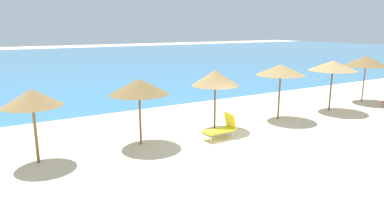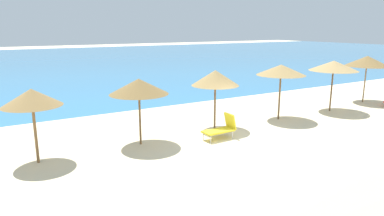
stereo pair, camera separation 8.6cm
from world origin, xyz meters
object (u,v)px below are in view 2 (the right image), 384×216
at_px(beach_umbrella_2, 139,87).
at_px(beach_umbrella_3, 215,78).
at_px(beach_umbrella_1, 32,98).
at_px(lounge_chair_0, 222,128).
at_px(cooler_box, 227,180).
at_px(beach_umbrella_4, 281,70).
at_px(beach_umbrella_5, 334,66).
at_px(beach_umbrella_6, 367,61).

xyz_separation_m(beach_umbrella_2, beach_umbrella_3, (3.64, 0.25, 0.02)).
distance_m(beach_umbrella_1, lounge_chair_0, 7.10).
xyz_separation_m(beach_umbrella_1, cooler_box, (4.39, -4.65, -2.04)).
distance_m(beach_umbrella_4, beach_umbrella_5, 3.65).
relative_size(beach_umbrella_2, beach_umbrella_5, 0.95).
xyz_separation_m(beach_umbrella_2, lounge_chair_0, (3.11, -1.02, -1.83)).
bearing_deg(cooler_box, beach_umbrella_1, 133.40).
relative_size(beach_umbrella_3, beach_umbrella_6, 0.95).
bearing_deg(beach_umbrella_5, lounge_chair_0, -173.35).
bearing_deg(beach_umbrella_1, lounge_chair_0, -8.68).
xyz_separation_m(beach_umbrella_1, beach_umbrella_4, (10.99, 0.02, 0.21)).
bearing_deg(beach_umbrella_4, beach_umbrella_2, -179.69).
bearing_deg(beach_umbrella_6, beach_umbrella_3, -179.29).
bearing_deg(beach_umbrella_2, cooler_box, -81.28).
distance_m(beach_umbrella_1, cooler_box, 6.71).
bearing_deg(beach_umbrella_3, beach_umbrella_4, -3.29).
bearing_deg(beach_umbrella_1, beach_umbrella_6, 1.16).
bearing_deg(lounge_chair_0, beach_umbrella_2, 70.11).
bearing_deg(beach_umbrella_1, beach_umbrella_5, -0.49).
height_order(beach_umbrella_5, beach_umbrella_6, beach_umbrella_6).
relative_size(beach_umbrella_3, cooler_box, 4.52).
height_order(beach_umbrella_4, beach_umbrella_6, beach_umbrella_6).
xyz_separation_m(beach_umbrella_4, beach_umbrella_6, (7.31, 0.35, 0.04)).
relative_size(beach_umbrella_3, lounge_chair_0, 1.91).
bearing_deg(beach_umbrella_1, beach_umbrella_4, 0.12).
xyz_separation_m(beach_umbrella_2, beach_umbrella_4, (7.30, 0.04, 0.16)).
height_order(beach_umbrella_5, cooler_box, beach_umbrella_5).
height_order(beach_umbrella_3, cooler_box, beach_umbrella_3).
bearing_deg(beach_umbrella_3, beach_umbrella_5, -2.80).
xyz_separation_m(beach_umbrella_3, beach_umbrella_4, (3.66, -0.21, 0.14)).
height_order(beach_umbrella_3, beach_umbrella_4, beach_umbrella_4).
height_order(beach_umbrella_1, lounge_chair_0, beach_umbrella_1).
height_order(beach_umbrella_1, beach_umbrella_2, beach_umbrella_2).
distance_m(beach_umbrella_5, lounge_chair_0, 8.14).
relative_size(beach_umbrella_5, cooler_box, 4.65).
bearing_deg(beach_umbrella_2, beach_umbrella_1, 179.75).
height_order(beach_umbrella_3, beach_umbrella_5, beach_umbrella_5).
relative_size(beach_umbrella_6, cooler_box, 4.76).
bearing_deg(beach_umbrella_5, beach_umbrella_4, 177.69).
bearing_deg(beach_umbrella_5, cooler_box, -156.16).
bearing_deg(beach_umbrella_6, beach_umbrella_2, -178.48).
height_order(lounge_chair_0, cooler_box, lounge_chair_0).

